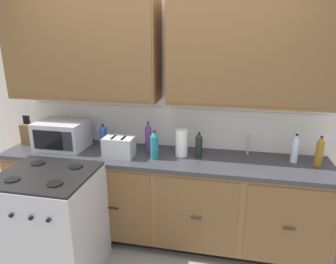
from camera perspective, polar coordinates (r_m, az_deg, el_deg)
The scene contains 15 objects.
ground_plane at distance 3.08m, azimuth -2.59°, elevation -22.60°, with size 8.00×8.00×0.00m, color gray.
wall_unit at distance 2.86m, azimuth -0.51°, elevation 11.10°, with size 4.29×0.40×2.55m.
counter_run at distance 3.05m, azimuth -1.27°, elevation -12.29°, with size 3.12×0.64×0.91m.
stove_range at distance 2.84m, azimuth -21.29°, elevation -15.97°, with size 0.76×0.68×0.95m.
microwave at distance 3.20m, azimuth -19.66°, elevation -0.50°, with size 0.48×0.37×0.28m.
toaster at distance 2.84m, azimuth -9.37°, elevation -2.85°, with size 0.28×0.18×0.19m.
knife_block at distance 3.47m, azimuth -25.08°, elevation -0.22°, with size 0.11×0.14×0.31m.
sink_faucet at distance 2.96m, azimuth 15.10°, elevation -2.27°, with size 0.02×0.02×0.20m, color #B2B5BA.
paper_towel_roll at distance 2.81m, azimuth 2.62°, elevation -2.06°, with size 0.12×0.12×0.26m, color white.
bottle_amber at distance 2.90m, azimuth 27.02°, elevation -3.35°, with size 0.07×0.07×0.27m.
bottle_clear at distance 2.90m, azimuth 23.17°, elevation -2.93°, with size 0.06×0.06×0.27m.
bottle_dark at distance 2.79m, azimuth 5.91°, elevation -2.51°, with size 0.07×0.07×0.25m.
bottle_violet at distance 2.94m, azimuth -3.79°, elevation -0.93°, with size 0.06×0.06×0.30m.
bottle_teal at distance 2.75m, azimuth -2.61°, elevation -2.50°, with size 0.08×0.08×0.27m.
bottle_blue at distance 3.14m, azimuth -12.27°, elevation -0.68°, with size 0.08×0.08×0.24m.
Camera 1 is at (0.60, -2.28, 1.98)m, focal length 31.83 mm.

